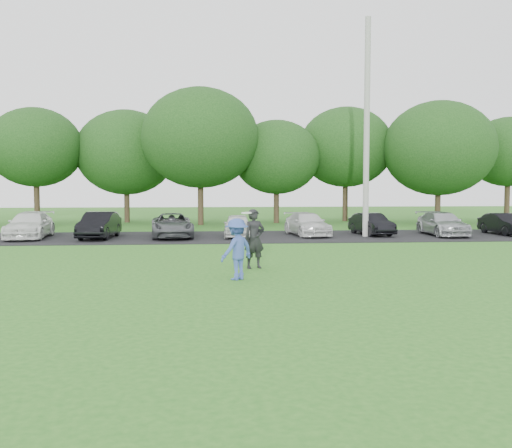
{
  "coord_description": "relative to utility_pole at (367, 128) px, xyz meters",
  "views": [
    {
      "loc": [
        -1.52,
        -14.65,
        2.57
      ],
      "look_at": [
        0.0,
        3.5,
        1.3
      ],
      "focal_mm": 40.0,
      "sensor_mm": 36.0,
      "label": 1
    }
  ],
  "objects": [
    {
      "name": "tree_row",
      "position": [
        -4.61,
        10.24,
        -0.36
      ],
      "size": [
        42.39,
        9.85,
        8.64
      ],
      "color": "#38281C",
      "rests_on": "ground"
    },
    {
      "name": "frisbee_player",
      "position": [
        -6.88,
        -11.92,
        -4.44
      ],
      "size": [
        1.2,
        1.18,
        1.83
      ],
      "color": "#3C55AA",
      "rests_on": "ground"
    },
    {
      "name": "parking_lot",
      "position": [
        -6.12,
        0.48,
        -5.25
      ],
      "size": [
        32.0,
        6.5,
        0.03
      ],
      "primitive_type": "cube",
      "color": "black",
      "rests_on": "ground"
    },
    {
      "name": "ground",
      "position": [
        -6.12,
        -12.52,
        -5.27
      ],
      "size": [
        100.0,
        100.0,
        0.0
      ],
      "primitive_type": "plane",
      "color": "#27671D",
      "rests_on": "ground"
    },
    {
      "name": "utility_pole",
      "position": [
        0.0,
        0.0,
        0.0
      ],
      "size": [
        0.28,
        0.28,
        10.54
      ],
      "primitive_type": "cylinder",
      "color": "#AAA9A4",
      "rests_on": "ground"
    },
    {
      "name": "parked_cars",
      "position": [
        -7.24,
        0.42,
        -4.66
      ],
      "size": [
        28.16,
        4.68,
        1.24
      ],
      "color": "#AAACB2",
      "rests_on": "parking_lot"
    },
    {
      "name": "camera_bystander",
      "position": [
        -6.24,
        -9.89,
        -4.36
      ],
      "size": [
        0.77,
        0.63,
        1.81
      ],
      "color": "black",
      "rests_on": "ground"
    }
  ]
}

